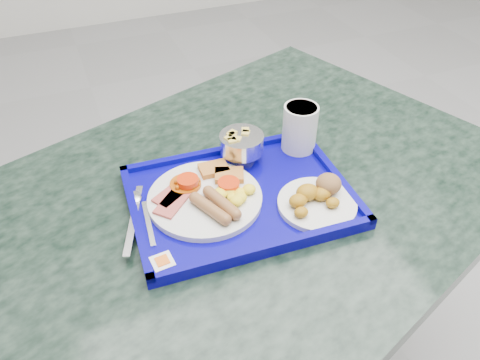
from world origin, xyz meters
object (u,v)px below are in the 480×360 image
object	(u,v)px
main_plate	(208,195)
juice_cup	(300,127)
tray	(240,198)
fruit_bowl	(241,143)
table	(232,261)
bread_plate	(318,198)

from	to	relation	value
main_plate	juice_cup	size ratio (longest dim) A/B	2.13
tray	juice_cup	bearing A→B (deg)	28.80
tray	fruit_bowl	bearing A→B (deg)	66.31
fruit_bowl	juice_cup	distance (m)	0.14
table	juice_cup	size ratio (longest dim) A/B	13.75
table	main_plate	xyz separation A→B (m)	(-0.05, -0.01, 0.22)
tray	bread_plate	world-z (taller)	bread_plate
bread_plate	juice_cup	world-z (taller)	juice_cup
main_plate	fruit_bowl	bearing A→B (deg)	41.37
tray	table	bearing A→B (deg)	122.80
table	bread_plate	distance (m)	0.29
fruit_bowl	juice_cup	size ratio (longest dim) A/B	0.90
fruit_bowl	main_plate	bearing A→B (deg)	-138.63
tray	juice_cup	distance (m)	0.22
bread_plate	fruit_bowl	world-z (taller)	fruit_bowl
table	bread_plate	size ratio (longest dim) A/B	9.48
table	main_plate	distance (m)	0.23
main_plate	fruit_bowl	size ratio (longest dim) A/B	2.37
main_plate	fruit_bowl	xyz separation A→B (m)	(0.11, 0.10, 0.03)
tray	fruit_bowl	distance (m)	0.13
tray	bread_plate	size ratio (longest dim) A/B	2.93
fruit_bowl	bread_plate	bearing A→B (deg)	-66.58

